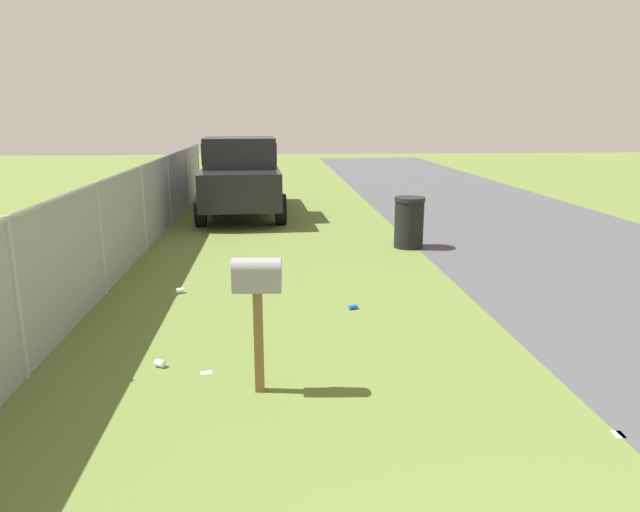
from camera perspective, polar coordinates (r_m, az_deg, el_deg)
mailbox at (r=5.44m, az=-6.28°, el=-3.04°), size 0.23×0.47×1.35m
pickup_truck at (r=15.72m, az=-7.92°, el=8.11°), size 5.50×2.40×2.09m
trash_bin at (r=11.82m, az=8.87°, el=3.34°), size 0.62×0.62×1.04m
fence_section at (r=10.48m, az=-18.91°, el=3.64°), size 20.27×0.07×1.70m
litter_cup_midfield_a at (r=6.52m, az=-15.66°, el=-10.27°), size 0.12×0.13×0.08m
litter_can_far_scatter at (r=8.06m, az=3.31°, el=-5.08°), size 0.10×0.13×0.07m
litter_cup_midfield_b at (r=9.01m, az=-13.79°, el=-3.37°), size 0.11×0.12×0.08m
litter_wrapper_near_hydrant at (r=6.28m, az=-11.26°, el=-11.33°), size 0.11×0.14×0.01m
litter_wrapper_by_mailbox at (r=5.71m, az=27.65°, el=-15.47°), size 0.13×0.10×0.01m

